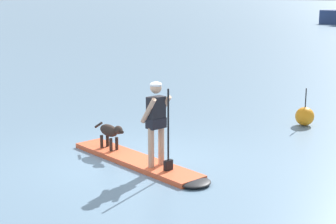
{
  "coord_description": "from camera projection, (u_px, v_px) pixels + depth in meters",
  "views": [
    {
      "loc": [
        7.48,
        -7.19,
        3.42
      ],
      "look_at": [
        0.0,
        1.0,
        0.9
      ],
      "focal_mm": 56.5,
      "sensor_mm": 36.0,
      "label": 1
    }
  ],
  "objects": [
    {
      "name": "dog",
      "position": [
        110.0,
        132.0,
        11.36
      ],
      "size": [
        1.04,
        0.27,
        0.57
      ],
      "color": "#2D231E",
      "rests_on": "paddleboard"
    },
    {
      "name": "paddleboard",
      "position": [
        142.0,
        163.0,
        10.67
      ],
      "size": [
        3.8,
        1.0,
        0.1
      ],
      "color": "#E55933",
      "rests_on": "ground_plane"
    },
    {
      "name": "marker_buoy",
      "position": [
        305.0,
        116.0,
        13.82
      ],
      "size": [
        0.49,
        0.49,
        0.99
      ],
      "color": "orange",
      "rests_on": "ground_plane"
    },
    {
      "name": "person_paddler",
      "position": [
        157.0,
        118.0,
        10.13
      ],
      "size": [
        0.63,
        0.51,
        1.67
      ],
      "color": "tan",
      "rests_on": "paddleboard"
    },
    {
      "name": "ground_plane",
      "position": [
        135.0,
        163.0,
        10.85
      ],
      "size": [
        400.0,
        400.0,
        0.0
      ],
      "primitive_type": "plane",
      "color": "slate"
    }
  ]
}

